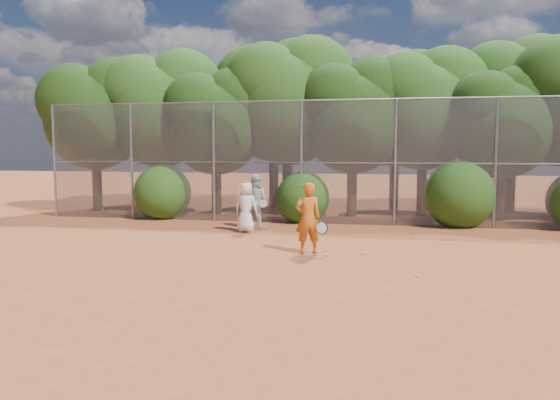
# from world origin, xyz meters

# --- Properties ---
(ground) EXTENTS (80.00, 80.00, 0.00)m
(ground) POSITION_xyz_m (0.00, 0.00, 0.00)
(ground) COLOR #A84C26
(ground) RESTS_ON ground
(fence_back) EXTENTS (20.05, 0.09, 4.03)m
(fence_back) POSITION_xyz_m (-0.12, 6.00, 2.05)
(fence_back) COLOR gray
(fence_back) RESTS_ON ground
(tree_0) EXTENTS (4.38, 3.81, 6.00)m
(tree_0) POSITION_xyz_m (-9.44, 8.04, 3.93)
(tree_0) COLOR black
(tree_0) RESTS_ON ground
(tree_1) EXTENTS (4.64, 4.03, 6.35)m
(tree_1) POSITION_xyz_m (-6.94, 8.54, 4.16)
(tree_1) COLOR black
(tree_1) RESTS_ON ground
(tree_2) EXTENTS (3.99, 3.47, 5.47)m
(tree_2) POSITION_xyz_m (-4.45, 7.83, 3.58)
(tree_2) COLOR black
(tree_2) RESTS_ON ground
(tree_3) EXTENTS (4.89, 4.26, 6.70)m
(tree_3) POSITION_xyz_m (-1.94, 8.84, 4.40)
(tree_3) COLOR black
(tree_3) RESTS_ON ground
(tree_4) EXTENTS (4.19, 3.64, 5.73)m
(tree_4) POSITION_xyz_m (0.55, 8.24, 3.76)
(tree_4) COLOR black
(tree_4) RESTS_ON ground
(tree_5) EXTENTS (4.51, 3.92, 6.17)m
(tree_5) POSITION_xyz_m (3.06, 9.04, 4.05)
(tree_5) COLOR black
(tree_5) RESTS_ON ground
(tree_6) EXTENTS (3.86, 3.36, 5.29)m
(tree_6) POSITION_xyz_m (5.55, 8.03, 3.47)
(tree_6) COLOR black
(tree_6) RESTS_ON ground
(tree_9) EXTENTS (4.83, 4.20, 6.62)m
(tree_9) POSITION_xyz_m (-7.94, 10.84, 4.34)
(tree_9) COLOR black
(tree_9) RESTS_ON ground
(tree_10) EXTENTS (5.15, 4.48, 7.06)m
(tree_10) POSITION_xyz_m (-2.93, 11.05, 4.63)
(tree_10) COLOR black
(tree_10) RESTS_ON ground
(tree_11) EXTENTS (4.64, 4.03, 6.35)m
(tree_11) POSITION_xyz_m (2.06, 10.64, 4.16)
(tree_11) COLOR black
(tree_11) RESTS_ON ground
(tree_12) EXTENTS (5.02, 4.37, 6.88)m
(tree_12) POSITION_xyz_m (6.56, 11.24, 4.51)
(tree_12) COLOR black
(tree_12) RESTS_ON ground
(bush_0) EXTENTS (2.00, 2.00, 2.00)m
(bush_0) POSITION_xyz_m (-6.00, 6.30, 1.00)
(bush_0) COLOR #1D4411
(bush_0) RESTS_ON ground
(bush_1) EXTENTS (1.80, 1.80, 1.80)m
(bush_1) POSITION_xyz_m (-1.00, 6.30, 0.90)
(bush_1) COLOR #1D4411
(bush_1) RESTS_ON ground
(bush_2) EXTENTS (2.20, 2.20, 2.20)m
(bush_2) POSITION_xyz_m (4.00, 6.30, 1.10)
(bush_2) COLOR #1D4411
(bush_2) RESTS_ON ground
(player_yellow) EXTENTS (0.86, 0.60, 1.68)m
(player_yellow) POSITION_xyz_m (-0.01, 0.93, 0.84)
(player_yellow) COLOR #C96317
(player_yellow) RESTS_ON ground
(player_teen) EXTENTS (0.81, 0.61, 1.53)m
(player_teen) POSITION_xyz_m (-2.28, 3.78, 0.76)
(player_teen) COLOR white
(player_teen) RESTS_ON ground
(player_white) EXTENTS (0.98, 0.88, 1.67)m
(player_white) POSITION_xyz_m (-2.20, 4.66, 0.83)
(player_white) COLOR silver
(player_white) RESTS_ON ground
(ball_0) EXTENTS (0.07, 0.07, 0.07)m
(ball_0) POSITION_xyz_m (1.27, 1.06, 0.03)
(ball_0) COLOR yellow
(ball_0) RESTS_ON ground
(ball_1) EXTENTS (0.07, 0.07, 0.07)m
(ball_1) POSITION_xyz_m (3.22, 2.72, 0.03)
(ball_1) COLOR yellow
(ball_1) RESTS_ON ground
(ball_2) EXTENTS (0.07, 0.07, 0.07)m
(ball_2) POSITION_xyz_m (2.40, -0.99, 0.03)
(ball_2) COLOR yellow
(ball_2) RESTS_ON ground
(ball_3) EXTENTS (0.07, 0.07, 0.07)m
(ball_3) POSITION_xyz_m (4.40, 1.52, 0.03)
(ball_3) COLOR yellow
(ball_3) RESTS_ON ground
(ball_4) EXTENTS (0.07, 0.07, 0.07)m
(ball_4) POSITION_xyz_m (0.44, 0.67, 0.03)
(ball_4) COLOR yellow
(ball_4) RESTS_ON ground
(ball_5) EXTENTS (0.07, 0.07, 0.07)m
(ball_5) POSITION_xyz_m (2.54, 3.66, 0.03)
(ball_5) COLOR yellow
(ball_5) RESTS_ON ground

